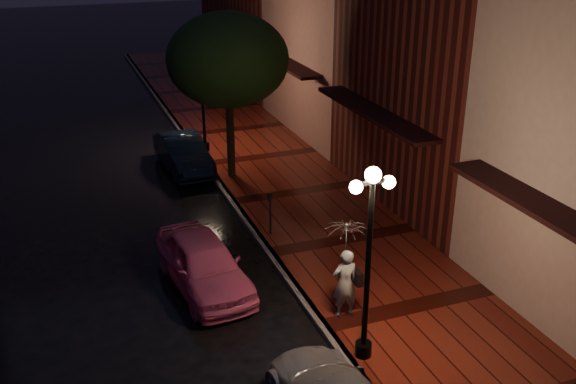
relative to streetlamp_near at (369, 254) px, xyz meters
name	(u,v)px	position (x,y,z in m)	size (l,w,h in m)	color
ground	(271,257)	(-0.35, 5.00, -2.60)	(120.00, 120.00, 0.00)	black
sidewalk	(344,241)	(1.90, 5.00, -2.53)	(4.50, 60.00, 0.15)	#4B130D
curb	(271,255)	(-0.35, 5.00, -2.53)	(0.25, 60.00, 0.15)	#595451
storefront_mid	(461,32)	(6.65, 7.00, 2.90)	(5.00, 8.00, 11.00)	#511914
storefront_far	(348,27)	(6.65, 15.00, 1.90)	(5.00, 8.00, 9.00)	#8C5951
streetlamp_near	(369,254)	(0.00, 0.00, 0.00)	(0.96, 0.36, 4.31)	black
streetlamp_far	(202,90)	(0.00, 14.00, 0.00)	(0.96, 0.36, 4.31)	black
street_tree	(228,63)	(0.26, 10.99, 1.64)	(4.16, 4.16, 5.80)	black
pink_car	(204,264)	(-2.46, 4.11, -1.92)	(1.62, 4.02, 1.37)	#E75F8F
navy_car	(183,153)	(-1.18, 12.52, -1.94)	(1.40, 4.00, 1.32)	black
woman_with_umbrella	(346,255)	(0.25, 1.50, -0.85)	(1.00, 1.02, 2.42)	white
parking_meter	(270,209)	(0.03, 6.11, -1.67)	(0.12, 0.09, 1.29)	black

